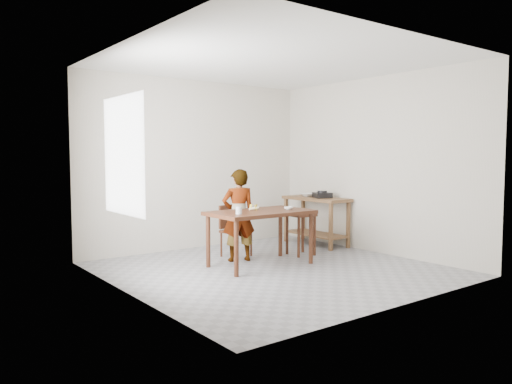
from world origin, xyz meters
TOP-DOWN VIEW (x-y plane):
  - floor at (0.00, 0.00)m, footprint 4.00×4.00m
  - ceiling at (0.00, 0.00)m, footprint 4.00×4.00m
  - wall_back at (0.00, 2.02)m, footprint 4.00×0.04m
  - wall_front at (0.00, -2.02)m, footprint 4.00×0.04m
  - wall_left at (-2.02, 0.00)m, footprint 0.04×4.00m
  - wall_right at (2.02, 0.00)m, footprint 0.04×4.00m
  - window_pane at (-1.97, 0.20)m, footprint 0.02×1.10m
  - dining_table at (0.00, 0.30)m, footprint 1.40×0.80m
  - prep_counter at (1.72, 1.00)m, footprint 0.50×1.20m
  - child at (-0.07, 0.72)m, footprint 0.55×0.45m
  - dining_chair at (0.08, 1.00)m, footprint 0.45×0.45m
  - stool at (0.93, 0.51)m, footprint 0.39×0.39m
  - glass_tumbler at (-0.45, 0.17)m, footprint 0.10×0.10m
  - small_bowl at (0.40, 0.18)m, footprint 0.16×0.16m
  - banana at (-0.02, 0.42)m, footprint 0.18×0.15m
  - serving_bowl at (1.71, 1.20)m, footprint 0.22×0.22m
  - gas_burner at (1.72, 0.86)m, footprint 0.35×0.35m

SIDE VIEW (x-z plane):
  - floor at x=0.00m, z-range -0.04..0.00m
  - stool at x=0.93m, z-range 0.00..0.63m
  - dining_table at x=0.00m, z-range 0.00..0.75m
  - dining_chair at x=0.08m, z-range 0.00..0.76m
  - prep_counter at x=1.72m, z-range 0.00..0.80m
  - child at x=-0.07m, z-range 0.00..1.31m
  - small_bowl at x=0.40m, z-range 0.75..0.79m
  - banana at x=-0.02m, z-range 0.75..0.81m
  - glass_tumbler at x=-0.45m, z-range 0.75..0.85m
  - serving_bowl at x=1.71m, z-range 0.80..0.85m
  - gas_burner at x=1.72m, z-range 0.80..0.89m
  - wall_back at x=0.00m, z-range 0.00..2.70m
  - wall_front at x=0.00m, z-range 0.00..2.70m
  - wall_left at x=-2.02m, z-range 0.00..2.70m
  - wall_right at x=2.02m, z-range 0.00..2.70m
  - window_pane at x=-1.97m, z-range 0.85..2.15m
  - ceiling at x=0.00m, z-range 2.70..2.74m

